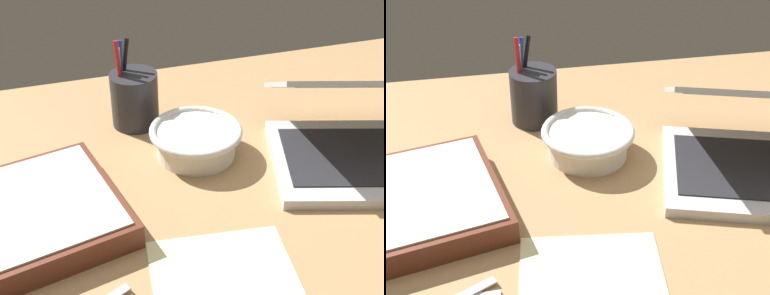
% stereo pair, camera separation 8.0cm
% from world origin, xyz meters
% --- Properties ---
extents(desk_top, '(1.40, 1.00, 0.02)m').
position_xyz_m(desk_top, '(0.00, 0.00, 0.01)').
color(desk_top, tan).
rests_on(desk_top, ground).
extents(laptop, '(0.38, 0.35, 0.17)m').
position_xyz_m(laptop, '(0.29, 0.06, 0.07)').
color(laptop, silver).
rests_on(laptop, desk_top).
extents(bowl, '(0.16, 0.16, 0.05)m').
position_xyz_m(bowl, '(0.03, 0.16, 0.05)').
color(bowl, silver).
rests_on(bowl, desk_top).
extents(pen_cup, '(0.09, 0.09, 0.16)m').
position_xyz_m(pen_cup, '(-0.05, 0.29, 0.07)').
color(pen_cup, '#28282D').
rests_on(pen_cup, desk_top).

